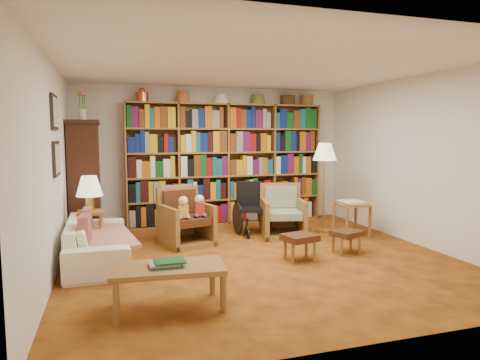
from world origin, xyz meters
name	(u,v)px	position (x,y,z in m)	size (l,w,h in m)	color
floor	(259,258)	(0.00, 0.00, 0.00)	(5.00, 5.00, 0.00)	#9A5A17
ceiling	(260,67)	(0.00, 0.00, 2.50)	(5.00, 5.00, 0.00)	white
wall_back	(214,156)	(0.00, 2.50, 1.25)	(5.00, 5.00, 0.00)	white
wall_front	(372,186)	(0.00, -2.50, 1.25)	(5.00, 5.00, 0.00)	white
wall_left	(52,169)	(-2.50, 0.00, 1.25)	(5.00, 5.00, 0.00)	white
wall_right	(419,161)	(2.50, 0.00, 1.25)	(5.00, 5.00, 0.00)	white
bookshelf	(227,160)	(0.20, 2.33, 1.17)	(3.60, 0.30, 2.42)	#97612F
curio_cabinet	(85,178)	(-2.25, 2.00, 0.95)	(0.50, 0.95, 2.40)	#33140E
framed_pictures	(55,136)	(-2.48, 0.30, 1.62)	(0.03, 0.52, 0.97)	black
sofa	(98,241)	(-2.05, 0.46, 0.27)	(0.73, 1.88, 0.55)	white
sofa_throw	(102,238)	(-2.00, 0.46, 0.30)	(0.75, 1.40, 0.04)	beige
cushion_left	(88,223)	(-2.18, 0.81, 0.45)	(0.11, 0.35, 0.35)	maroon
cushion_right	(85,234)	(-2.18, 0.11, 0.45)	(0.12, 0.37, 0.37)	maroon
side_table_lamp	(91,223)	(-2.15, 1.03, 0.40)	(0.36, 0.36, 0.57)	#97612F
table_lamp	(89,187)	(-2.15, 1.03, 0.91)	(0.36, 0.36, 0.50)	gold
armchair_leather	(186,220)	(-0.80, 1.07, 0.35)	(0.86, 0.87, 0.86)	#97612F
armchair_sage	(281,216)	(0.77, 1.11, 0.32)	(0.82, 0.84, 0.84)	#97612F
wheelchair	(251,210)	(0.36, 1.39, 0.39)	(0.54, 0.69, 0.86)	black
floor_lamp	(325,155)	(1.58, 1.16, 1.29)	(0.40, 0.40, 1.50)	gold
side_table_papers	(352,208)	(1.84, 0.71, 0.46)	(0.61, 0.61, 0.58)	#97612F
footstool_a	(300,239)	(0.47, -0.27, 0.28)	(0.48, 0.43, 0.35)	#4A2413
footstool_b	(347,235)	(1.23, -0.15, 0.26)	(0.46, 0.43, 0.32)	#4A2413
coffee_table	(168,271)	(-1.38, -1.32, 0.36)	(1.09, 0.62, 0.46)	#97612F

